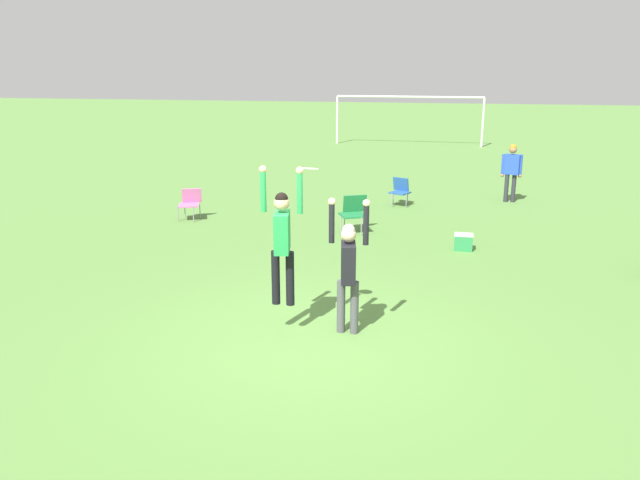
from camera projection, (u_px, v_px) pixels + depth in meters
name	position (u px, v px, depth m)	size (l,w,h in m)	color
ground_plane	(308.00, 340.00, 8.73)	(120.00, 120.00, 0.00)	#56843D
person_jumping	(282.00, 234.00, 8.63)	(0.62, 0.50, 1.98)	black
person_defending	(348.00, 264.00, 8.73)	(0.58, 0.46, 1.97)	#4C4C51
frisbee	(310.00, 169.00, 8.46)	(0.24, 0.24, 0.06)	white
camping_chair_0	(400.00, 189.00, 17.13)	(0.62, 0.67, 0.75)	gray
camping_chair_1	(190.00, 202.00, 15.57)	(0.63, 0.68, 0.76)	gray
camping_chair_3	(354.00, 211.00, 14.40)	(0.74, 0.80, 0.83)	gray
person_spectator_near	(512.00, 168.00, 17.42)	(0.59, 0.33, 1.63)	#2D2D38
cooler_box	(463.00, 242.00, 13.00)	(0.38, 0.29, 0.34)	#2D8C4C
soccer_goal	(409.00, 107.00, 29.92)	(7.10, 0.10, 2.35)	white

